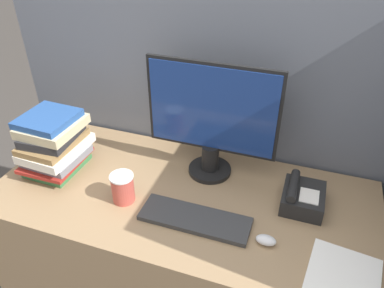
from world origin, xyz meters
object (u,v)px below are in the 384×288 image
desk_telephone (302,197)px  keyboard (195,219)px  coffee_cup (123,188)px  mouse (266,240)px  monitor (212,122)px  book_stack (54,144)px

desk_telephone → keyboard: bearing=-149.2°
coffee_cup → desk_telephone: size_ratio=0.65×
mouse → coffee_cup: size_ratio=0.59×
monitor → book_stack: 0.71m
monitor → mouse: monitor is taller
mouse → book_stack: (-0.99, 0.14, 0.12)m
monitor → coffee_cup: size_ratio=4.47×
desk_telephone → mouse: bearing=-111.9°
monitor → mouse: (0.32, -0.34, -0.25)m
monitor → coffee_cup: 0.46m
monitor → book_stack: monitor is taller
keyboard → book_stack: 0.73m
mouse → book_stack: bearing=172.0°
keyboard → coffee_cup: (-0.32, 0.02, 0.05)m
mouse → desk_telephone: 0.27m
mouse → coffee_cup: coffee_cup is taller
keyboard → mouse: (0.28, -0.02, 0.01)m
monitor → coffee_cup: monitor is taller
coffee_cup → monitor: bearing=46.9°
keyboard → book_stack: book_stack is taller
monitor → book_stack: (-0.67, -0.20, -0.13)m
mouse → keyboard: bearing=175.4°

